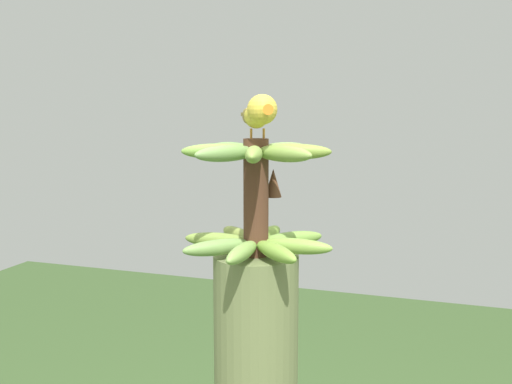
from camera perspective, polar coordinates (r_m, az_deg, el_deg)
The scene contains 2 objects.
banana_bunch at distance 1.22m, azimuth 0.04°, elevation -0.54°, with size 0.33×0.33×0.24m.
perched_bird at distance 1.19m, azimuth 0.31°, elevation 7.66°, with size 0.13×0.19×0.09m.
Camera 1 is at (0.39, -1.14, 1.64)m, focal length 41.27 mm.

